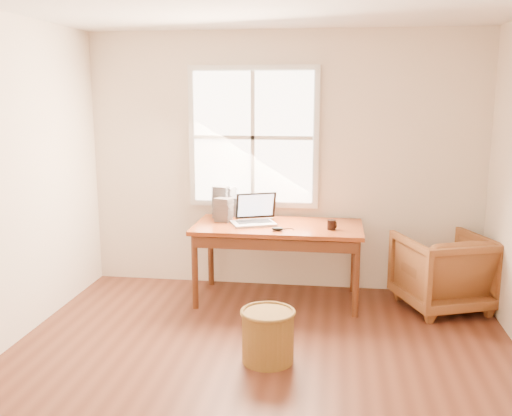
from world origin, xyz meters
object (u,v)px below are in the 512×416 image
(desk, at_px, (278,227))
(cd_stack_a, at_px, (228,202))
(laptop, at_px, (253,209))
(coffee_mug, at_px, (331,225))
(armchair, at_px, (443,271))
(wicker_stool, at_px, (268,337))

(desk, bearing_deg, cd_stack_a, 148.36)
(desk, bearing_deg, laptop, -175.74)
(laptop, relative_size, cd_stack_a, 1.40)
(laptop, bearing_deg, desk, -18.95)
(coffee_mug, distance_m, cd_stack_a, 1.16)
(desk, distance_m, coffee_mug, 0.52)
(coffee_mug, bearing_deg, desk, 162.81)
(armchair, distance_m, laptop, 1.87)
(desk, distance_m, armchair, 1.59)
(desk, bearing_deg, armchair, 0.00)
(wicker_stool, bearing_deg, desk, 92.70)
(wicker_stool, height_order, laptop, laptop)
(wicker_stool, height_order, coffee_mug, coffee_mug)
(armchair, relative_size, cd_stack_a, 2.64)
(armchair, relative_size, laptop, 1.88)
(laptop, distance_m, coffee_mug, 0.76)
(desk, xyz_separation_m, armchair, (1.55, 0.00, -0.37))
(laptop, xyz_separation_m, coffee_mug, (0.74, -0.10, -0.10))
(wicker_stool, bearing_deg, coffee_mug, 69.72)
(laptop, height_order, coffee_mug, laptop)
(armchair, distance_m, wicker_stool, 1.99)
(desk, height_order, wicker_stool, desk)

